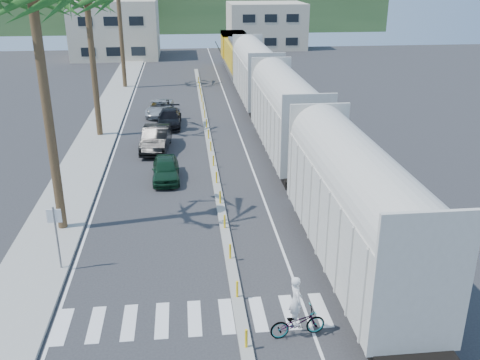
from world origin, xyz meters
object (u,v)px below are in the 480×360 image
(street_sign, at_px, (56,230))
(car_second, at_px, (156,139))
(car_lead, at_px, (166,169))
(cyclist, at_px, (297,317))

(street_sign, relative_size, car_second, 0.57)
(car_second, bearing_deg, street_sign, -97.23)
(car_lead, bearing_deg, street_sign, -114.02)
(cyclist, bearing_deg, car_lead, 9.81)
(street_sign, xyz_separation_m, car_second, (3.47, 16.17, -1.13))
(street_sign, height_order, car_second, street_sign)
(street_sign, height_order, car_lead, street_sign)
(car_second, distance_m, cyclist, 22.30)
(cyclist, bearing_deg, car_second, 7.22)
(street_sign, bearing_deg, car_second, 77.87)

